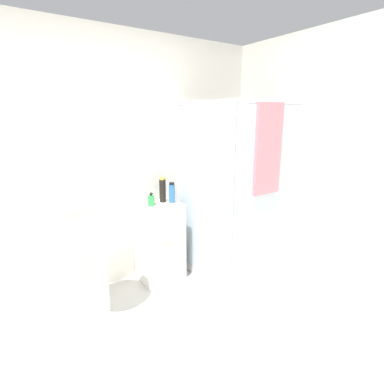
% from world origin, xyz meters
% --- Properties ---
extents(wall_back, '(6.40, 0.06, 2.50)m').
position_xyz_m(wall_back, '(0.00, 1.70, 1.25)').
color(wall_back, silver).
rests_on(wall_back, ground_plane).
extents(wall_right, '(0.06, 6.40, 2.50)m').
position_xyz_m(wall_right, '(1.70, 0.00, 1.25)').
color(wall_right, silver).
rests_on(wall_right, ground_plane).
extents(shower_enclosure, '(0.92, 0.95, 1.85)m').
position_xyz_m(shower_enclosure, '(1.15, 1.12, 0.49)').
color(shower_enclosure, white).
rests_on(shower_enclosure, ground_plane).
extents(vanity_cabinet, '(0.45, 0.37, 0.83)m').
position_xyz_m(vanity_cabinet, '(0.42, 1.49, 0.42)').
color(vanity_cabinet, silver).
rests_on(vanity_cabinet, ground_plane).
extents(sink, '(0.51, 0.51, 0.95)m').
position_xyz_m(sink, '(-0.30, 1.29, 0.61)').
color(sink, white).
rests_on(sink, ground_plane).
extents(soap_dispenser, '(0.06, 0.07, 0.14)m').
position_xyz_m(soap_dispenser, '(0.33, 1.48, 0.89)').
color(soap_dispenser, green).
rests_on(soap_dispenser, vanity_cabinet).
extents(shampoo_bottle_tall_black, '(0.07, 0.07, 0.26)m').
position_xyz_m(shampoo_bottle_tall_black, '(0.50, 1.54, 0.96)').
color(shampoo_bottle_tall_black, black).
rests_on(shampoo_bottle_tall_black, vanity_cabinet).
extents(shampoo_bottle_blue, '(0.06, 0.06, 0.22)m').
position_xyz_m(shampoo_bottle_blue, '(0.56, 1.46, 0.94)').
color(shampoo_bottle_blue, '#2D66A3').
rests_on(shampoo_bottle_blue, vanity_cabinet).
extents(lotion_bottle_white, '(0.04, 0.04, 0.16)m').
position_xyz_m(lotion_bottle_white, '(0.39, 1.52, 0.90)').
color(lotion_bottle_white, beige).
rests_on(lotion_bottle_white, vanity_cabinet).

